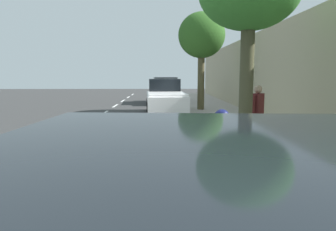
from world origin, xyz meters
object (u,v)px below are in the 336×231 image
(parked_pickup_white_second, at_px, (165,98))
(street_tree_far_end, at_px, (202,36))
(fire_hydrant, at_px, (229,141))
(bicycle_at_curb, at_px, (205,179))
(pedestrian_on_phone, at_px, (257,110))
(parked_suv_black_mid, at_px, (164,90))
(cyclist_with_backpack, at_px, (223,150))

(parked_pickup_white_second, relative_size, street_tree_far_end, 0.97)
(street_tree_far_end, relative_size, fire_hydrant, 6.64)
(bicycle_at_curb, xyz_separation_m, pedestrian_on_phone, (2.11, 3.94, 0.78))
(pedestrian_on_phone, bearing_deg, bicycle_at_curb, -118.15)
(bicycle_at_curb, xyz_separation_m, street_tree_far_end, (1.49, 12.90, 4.00))
(parked_pickup_white_second, relative_size, parked_suv_black_mid, 1.12)
(parked_pickup_white_second, height_order, cyclist_with_backpack, parked_pickup_white_second)
(parked_pickup_white_second, xyz_separation_m, bicycle_at_curb, (0.61, -11.71, -0.54))
(parked_suv_black_mid, xyz_separation_m, pedestrian_on_phone, (2.71, -14.71, 0.11))
(parked_pickup_white_second, xyz_separation_m, parked_suv_black_mid, (0.00, 6.93, 0.13))
(street_tree_far_end, xyz_separation_m, pedestrian_on_phone, (0.61, -8.96, -3.22))
(parked_suv_black_mid, bearing_deg, bicycle_at_curb, -88.13)
(pedestrian_on_phone, bearing_deg, parked_suv_black_mid, 100.46)
(fire_hydrant, bearing_deg, parked_pickup_white_second, 98.94)
(bicycle_at_curb, xyz_separation_m, fire_hydrant, (0.89, 2.15, 0.23))
(street_tree_far_end, bearing_deg, parked_pickup_white_second, -150.69)
(parked_suv_black_mid, relative_size, fire_hydrant, 5.74)
(fire_hydrant, bearing_deg, bicycle_at_curb, -112.53)
(bicycle_at_curb, relative_size, cyclist_with_backpack, 1.02)
(street_tree_far_end, relative_size, pedestrian_on_phone, 3.24)
(cyclist_with_backpack, bearing_deg, street_tree_far_end, 84.57)
(parked_pickup_white_second, height_order, bicycle_at_curb, parked_pickup_white_second)
(street_tree_far_end, bearing_deg, bicycle_at_curb, -96.60)
(parked_suv_black_mid, height_order, pedestrian_on_phone, parked_suv_black_mid)
(parked_suv_black_mid, height_order, street_tree_far_end, street_tree_far_end)
(parked_pickup_white_second, xyz_separation_m, cyclist_with_backpack, (0.83, -12.16, 0.10))
(parked_suv_black_mid, relative_size, pedestrian_on_phone, 2.80)
(bicycle_at_curb, bearing_deg, pedestrian_on_phone, 61.85)
(parked_pickup_white_second, bearing_deg, bicycle_at_curb, -87.02)
(cyclist_with_backpack, bearing_deg, pedestrian_on_phone, 66.74)
(parked_pickup_white_second, xyz_separation_m, fire_hydrant, (1.50, -9.56, -0.32))
(bicycle_at_curb, distance_m, cyclist_with_backpack, 0.81)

